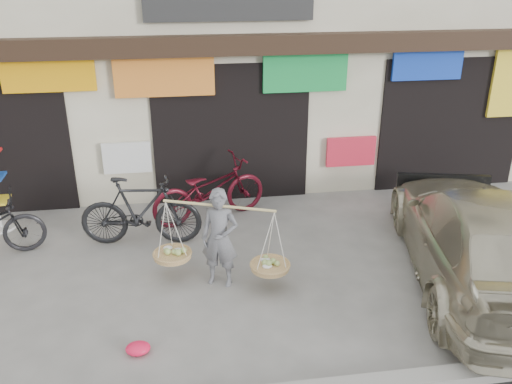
{
  "coord_description": "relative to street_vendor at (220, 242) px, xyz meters",
  "views": [
    {
      "loc": [
        -0.99,
        -6.49,
        4.49
      ],
      "look_at": [
        0.1,
        0.9,
        1.24
      ],
      "focal_mm": 38.0,
      "sensor_mm": 36.0,
      "label": 1
    }
  ],
  "objects": [
    {
      "name": "ground",
      "position": [
        0.5,
        -0.43,
        -0.69
      ],
      "size": [
        70.0,
        70.0,
        0.0
      ],
      "primitive_type": "plane",
      "color": "gray",
      "rests_on": "ground"
    },
    {
      "name": "shophouse_block",
      "position": [
        0.5,
        5.99,
        2.76
      ],
      "size": [
        14.0,
        6.32,
        7.0
      ],
      "color": "beige",
      "rests_on": "ground"
    },
    {
      "name": "street_vendor",
      "position": [
        0.0,
        0.0,
        0.0
      ],
      "size": [
        1.96,
        1.09,
        1.51
      ],
      "rotation": [
        0.0,
        0.0,
        -0.37
      ],
      "color": "slate",
      "rests_on": "ground"
    },
    {
      "name": "bike_1",
      "position": [
        -1.2,
        1.42,
        -0.08
      ],
      "size": [
        2.07,
        0.8,
        1.21
      ],
      "primitive_type": "imported",
      "rotation": [
        0.0,
        0.0,
        1.45
      ],
      "color": "black",
      "rests_on": "ground"
    },
    {
      "name": "bike_2",
      "position": [
        -0.01,
        2.21,
        -0.11
      ],
      "size": [
        2.33,
        1.48,
        1.16
      ],
      "primitive_type": "imported",
      "rotation": [
        0.0,
        0.0,
        1.92
      ],
      "color": "#520E1A",
      "rests_on": "ground"
    },
    {
      "name": "suv",
      "position": [
        3.81,
        -0.46,
        0.03
      ],
      "size": [
        3.11,
        5.32,
        1.45
      ],
      "rotation": [
        0.0,
        0.0,
        2.91
      ],
      "color": "#BEB599",
      "rests_on": "ground"
    },
    {
      "name": "red_bag",
      "position": [
        -1.15,
        -1.42,
        -0.62
      ],
      "size": [
        0.31,
        0.25,
        0.14
      ],
      "primitive_type": "ellipsoid",
      "color": "#F51741",
      "rests_on": "ground"
    }
  ]
}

